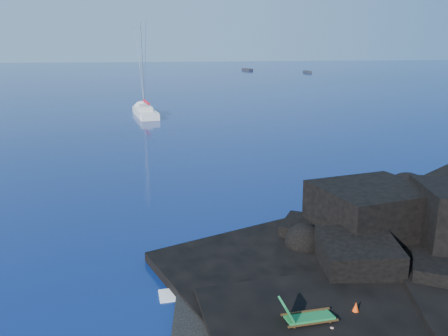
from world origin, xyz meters
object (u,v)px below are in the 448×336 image
object	(u,v)px
distant_boat_a	(247,70)
sunbather	(319,334)
distant_boat_b	(307,73)
deck_chair	(310,311)
marker_cone	(356,310)
sailboat	(145,116)

from	to	relation	value
distant_boat_a	sunbather	bearing A→B (deg)	-119.96
distant_boat_a	distant_boat_b	bearing A→B (deg)	-58.23
deck_chair	marker_cone	world-z (taller)	deck_chair
sailboat	deck_chair	bearing A→B (deg)	-92.39
sunbather	distant_boat_a	xyz separation A→B (m)	(23.91, 134.74, -0.53)
sunbather	distant_boat_b	size ratio (longest dim) A/B	0.35
sunbather	distant_boat_b	xyz separation A→B (m)	(40.34, 121.75, -0.53)
deck_chair	sailboat	bearing A→B (deg)	93.81
deck_chair	sunbather	distance (m)	0.77
distant_boat_b	distant_boat_a	bearing A→B (deg)	141.15
deck_chair	marker_cone	xyz separation A→B (m)	(1.76, 0.27, -0.32)
deck_chair	sunbather	size ratio (longest dim) A/B	1.16
sunbather	distant_boat_b	world-z (taller)	sunbather
deck_chair	sunbather	xyz separation A→B (m)	(0.12, -0.61, -0.45)
sailboat	distant_boat_a	bearing A→B (deg)	59.80
marker_cone	distant_boat_a	xyz separation A→B (m)	(22.26, 133.86, -0.66)
marker_cone	distant_boat_b	world-z (taller)	marker_cone
deck_chair	sunbather	bearing A→B (deg)	-83.77
sailboat	distant_boat_a	size ratio (longest dim) A/B	2.45
sailboat	distant_boat_a	xyz separation A→B (m)	(30.89, 87.59, 0.00)
deck_chair	distant_boat_a	xyz separation A→B (m)	(24.02, 134.13, -0.98)
distant_boat_a	distant_boat_b	size ratio (longest dim) A/B	1.09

